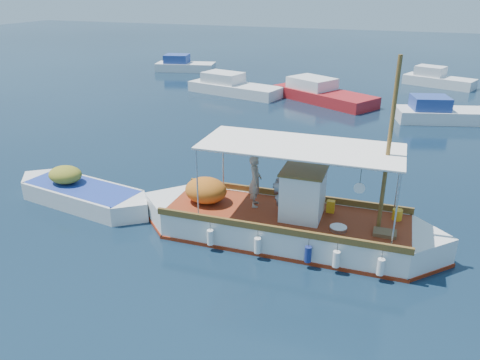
% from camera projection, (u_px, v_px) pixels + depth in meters
% --- Properties ---
extents(ground, '(160.00, 160.00, 0.00)m').
position_uv_depth(ground, '(273.00, 226.00, 16.91)').
color(ground, black).
rests_on(ground, ground).
extents(fishing_caique, '(10.70, 3.18, 6.53)m').
position_uv_depth(fishing_caique, '(284.00, 224.00, 15.85)').
color(fishing_caique, white).
rests_on(fishing_caique, ground).
extents(dinghy, '(6.56, 2.58, 1.62)m').
position_uv_depth(dinghy, '(81.00, 195.00, 18.54)').
color(dinghy, white).
rests_on(dinghy, ground).
extents(bg_boat_nw, '(7.93, 4.09, 1.80)m').
position_uv_depth(bg_boat_nw, '(232.00, 88.00, 36.93)').
color(bg_boat_nw, silver).
rests_on(bg_boat_nw, ground).
extents(bg_boat_n, '(8.34, 6.41, 1.80)m').
position_uv_depth(bg_boat_n, '(321.00, 94.00, 34.68)').
color(bg_boat_n, maroon).
rests_on(bg_boat_n, ground).
extents(bg_boat_ne, '(5.89, 3.60, 1.80)m').
position_uv_depth(bg_boat_ne, '(439.00, 114.00, 29.48)').
color(bg_boat_ne, silver).
rests_on(bg_boat_ne, ground).
extents(bg_boat_far_w, '(6.09, 3.48, 1.80)m').
position_uv_depth(bg_boat_far_w, '(184.00, 66.00, 46.61)').
color(bg_boat_far_w, silver).
rests_on(bg_boat_far_w, ground).
extents(bg_boat_far_n, '(5.99, 3.85, 1.80)m').
position_uv_depth(bg_boat_far_n, '(437.00, 80.00, 39.77)').
color(bg_boat_far_n, silver).
rests_on(bg_boat_far_n, ground).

